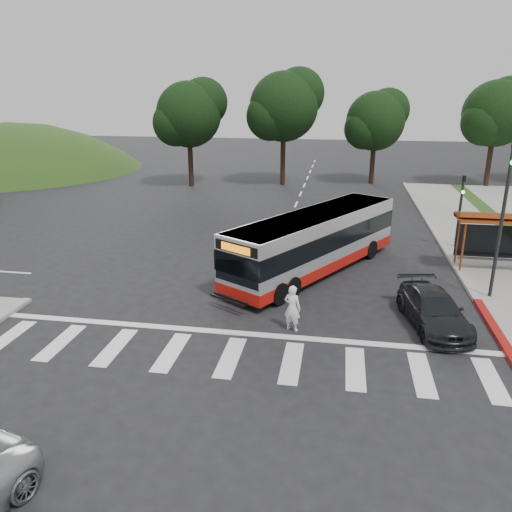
# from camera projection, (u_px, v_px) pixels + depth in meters

# --- Properties ---
(ground) EXTENTS (140.00, 140.00, 0.00)m
(ground) POSITION_uv_depth(u_px,v_px,m) (256.00, 297.00, 20.89)
(ground) COLOR black
(ground) RESTS_ON ground
(sidewalk_east) EXTENTS (4.00, 40.00, 0.12)m
(sidewalk_east) POSITION_uv_depth(u_px,v_px,m) (484.00, 251.00, 26.59)
(sidewalk_east) COLOR gray
(sidewalk_east) RESTS_ON ground
(curb_east) EXTENTS (0.30, 40.00, 0.15)m
(curb_east) POSITION_uv_depth(u_px,v_px,m) (445.00, 249.00, 26.91)
(curb_east) COLOR #9E9991
(curb_east) RESTS_ON ground
(curb_east_red) EXTENTS (0.32, 6.00, 0.15)m
(curb_east_red) POSITION_uv_depth(u_px,v_px,m) (498.00, 335.00, 17.56)
(curb_east_red) COLOR maroon
(curb_east_red) RESTS_ON ground
(hillside_nw) EXTENTS (44.00, 44.00, 10.00)m
(hillside_nw) POSITION_uv_depth(u_px,v_px,m) (12.00, 169.00, 54.03)
(hillside_nw) COLOR #264014
(hillside_nw) RESTS_ON ground
(crosswalk_ladder) EXTENTS (18.00, 2.60, 0.01)m
(crosswalk_ladder) POSITION_uv_depth(u_px,v_px,m) (230.00, 357.00, 16.22)
(crosswalk_ladder) COLOR silver
(crosswalk_ladder) RESTS_ON ground
(bus_shelter) EXTENTS (4.20, 1.60, 2.86)m
(bus_shelter) POSITION_uv_depth(u_px,v_px,m) (503.00, 223.00, 23.19)
(bus_shelter) COLOR #9E431A
(bus_shelter) RESTS_ON sidewalk_east
(traffic_signal_ne_tall) EXTENTS (0.18, 0.37, 6.50)m
(traffic_signal_ne_tall) POSITION_uv_depth(u_px,v_px,m) (504.00, 208.00, 19.52)
(traffic_signal_ne_tall) COLOR black
(traffic_signal_ne_tall) RESTS_ON ground
(traffic_signal_ne_short) EXTENTS (0.18, 0.37, 4.00)m
(traffic_signal_ne_short) POSITION_uv_depth(u_px,v_px,m) (461.00, 204.00, 26.50)
(traffic_signal_ne_short) COLOR black
(traffic_signal_ne_short) RESTS_ON ground
(tree_ne_a) EXTENTS (6.16, 5.74, 9.30)m
(tree_ne_a) POSITION_uv_depth(u_px,v_px,m) (497.00, 112.00, 42.52)
(tree_ne_a) COLOR black
(tree_ne_a) RESTS_ON parking_lot
(tree_north_a) EXTENTS (6.60, 6.15, 10.17)m
(tree_north_a) POSITION_uv_depth(u_px,v_px,m) (285.00, 105.00, 43.36)
(tree_north_a) COLOR black
(tree_north_a) RESTS_ON ground
(tree_north_b) EXTENTS (5.72, 5.33, 8.43)m
(tree_north_b) POSITION_uv_depth(u_px,v_px,m) (376.00, 120.00, 44.34)
(tree_north_b) COLOR black
(tree_north_b) RESTS_ON ground
(tree_north_c) EXTENTS (6.16, 5.74, 9.30)m
(tree_north_c) POSITION_uv_depth(u_px,v_px,m) (190.00, 113.00, 42.96)
(tree_north_c) COLOR black
(tree_north_c) RESTS_ON ground
(transit_bus) EXTENTS (7.62, 10.63, 2.83)m
(transit_bus) POSITION_uv_depth(u_px,v_px,m) (315.00, 243.00, 23.41)
(transit_bus) COLOR #ACAEB1
(transit_bus) RESTS_ON ground
(pedestrian) EXTENTS (0.73, 0.60, 1.73)m
(pedestrian) POSITION_uv_depth(u_px,v_px,m) (292.00, 308.00, 17.79)
(pedestrian) COLOR white
(pedestrian) RESTS_ON ground
(dark_sedan) EXTENTS (2.58, 4.65, 1.27)m
(dark_sedan) POSITION_uv_depth(u_px,v_px,m) (433.00, 310.00, 18.19)
(dark_sedan) COLOR black
(dark_sedan) RESTS_ON ground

